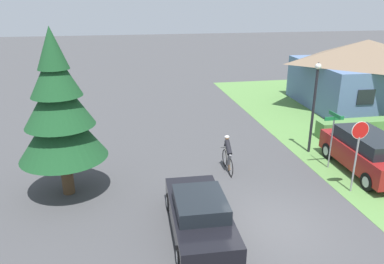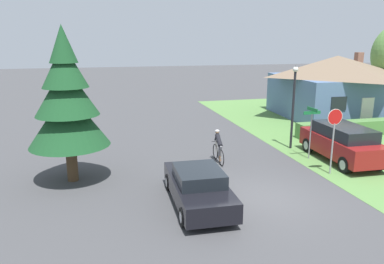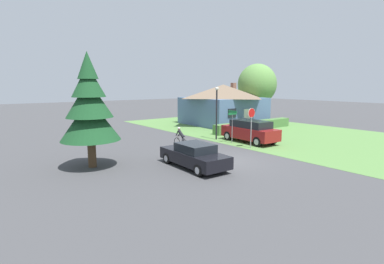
% 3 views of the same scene
% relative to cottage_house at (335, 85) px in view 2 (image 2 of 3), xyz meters
% --- Properties ---
extents(ground_plane, '(140.00, 140.00, 0.00)m').
position_rel_cottage_house_xyz_m(ground_plane, '(-11.84, -12.78, -2.36)').
color(ground_plane, '#424244').
extents(cottage_house, '(8.56, 8.53, 4.76)m').
position_rel_cottage_house_xyz_m(cottage_house, '(0.00, 0.00, 0.00)').
color(cottage_house, slate).
rests_on(cottage_house, ground).
extents(hedge_row, '(10.39, 0.90, 0.91)m').
position_rel_cottage_house_xyz_m(hedge_row, '(-0.87, -5.51, -1.91)').
color(hedge_row, '#4C7A3D').
rests_on(hedge_row, ground).
extents(sedan_left_lane, '(1.95, 4.53, 1.36)m').
position_rel_cottage_house_xyz_m(sedan_left_lane, '(-14.15, -12.70, -1.70)').
color(sedan_left_lane, black).
rests_on(sedan_left_lane, ground).
extents(cyclist, '(0.44, 1.81, 1.57)m').
position_rel_cottage_house_xyz_m(cyclist, '(-11.98, -8.39, -1.62)').
color(cyclist, black).
rests_on(cyclist, ground).
extents(parked_suv_right, '(2.08, 4.78, 1.76)m').
position_rel_cottage_house_xyz_m(parked_suv_right, '(-6.15, -9.63, -1.44)').
color(parked_suv_right, maroon).
rests_on(parked_suv_right, ground).
extents(stop_sign, '(0.69, 0.07, 2.89)m').
position_rel_cottage_house_xyz_m(stop_sign, '(-7.73, -11.13, -0.33)').
color(stop_sign, gray).
rests_on(stop_sign, ground).
extents(street_lamp, '(0.28, 0.28, 4.43)m').
position_rel_cottage_house_xyz_m(street_lamp, '(-7.45, -7.11, 0.31)').
color(street_lamp, black).
rests_on(street_lamp, ground).
extents(street_name_sign, '(0.90, 0.90, 2.55)m').
position_rel_cottage_house_xyz_m(street_name_sign, '(-7.47, -8.97, -0.58)').
color(street_name_sign, gray).
rests_on(street_name_sign, ground).
extents(conifer_tall_near, '(3.22, 3.22, 6.31)m').
position_rel_cottage_house_xyz_m(conifer_tall_near, '(-18.60, -9.16, 1.00)').
color(conifer_tall_near, '#4C3823').
rests_on(conifer_tall_near, ground).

